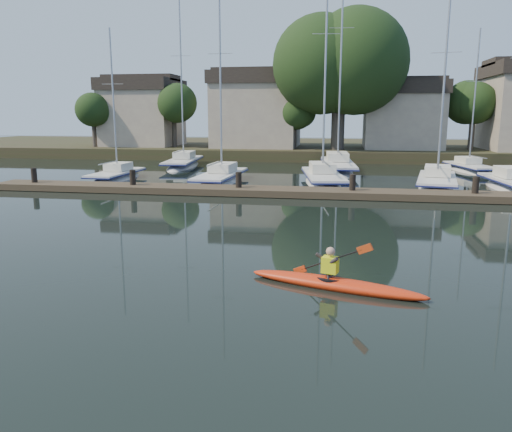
% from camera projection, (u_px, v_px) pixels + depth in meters
% --- Properties ---
extents(ground, '(160.00, 160.00, 0.00)m').
position_uv_depth(ground, '(244.00, 283.00, 12.81)').
color(ground, black).
rests_on(ground, ground).
extents(kayak, '(4.53, 1.88, 1.45)m').
position_uv_depth(kayak, '(334.00, 281.00, 12.37)').
color(kayak, '#D84610').
rests_on(kayak, ground).
extents(dock, '(34.00, 2.00, 1.80)m').
position_uv_depth(dock, '(294.00, 192.00, 26.29)').
color(dock, '#483E29').
rests_on(dock, ground).
extents(sailboat_0, '(1.94, 6.74, 10.67)m').
position_uv_depth(sailboat_0, '(117.00, 182.00, 32.75)').
color(sailboat_0, silver).
rests_on(sailboat_0, ground).
extents(sailboat_1, '(2.36, 8.34, 13.52)m').
position_uv_depth(sailboat_1, '(221.00, 185.00, 31.52)').
color(sailboat_1, silver).
rests_on(sailboat_1, ground).
extents(sailboat_2, '(3.52, 9.46, 15.31)m').
position_uv_depth(sailboat_2, '(323.00, 186.00, 31.12)').
color(sailboat_2, silver).
rests_on(sailboat_2, ground).
extents(sailboat_3, '(3.59, 8.48, 13.27)m').
position_uv_depth(sailboat_3, '(436.00, 191.00, 29.39)').
color(sailboat_3, silver).
rests_on(sailboat_3, ground).
extents(sailboat_5, '(3.04, 9.24, 15.01)m').
position_uv_depth(sailboat_5, '(183.00, 169.00, 40.87)').
color(sailboat_5, silver).
rests_on(sailboat_5, ground).
extents(sailboat_6, '(3.11, 11.29, 17.74)m').
position_uv_depth(sailboat_6, '(337.00, 173.00, 37.97)').
color(sailboat_6, silver).
rests_on(sailboat_6, ground).
extents(sailboat_7, '(3.27, 7.29, 11.39)m').
position_uv_depth(sailboat_7, '(469.00, 174.00, 37.37)').
color(sailboat_7, silver).
rests_on(sailboat_7, ground).
extents(shore, '(90.00, 25.25, 12.75)m').
position_uv_depth(shore, '(334.00, 124.00, 50.80)').
color(shore, '#293118').
rests_on(shore, ground).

